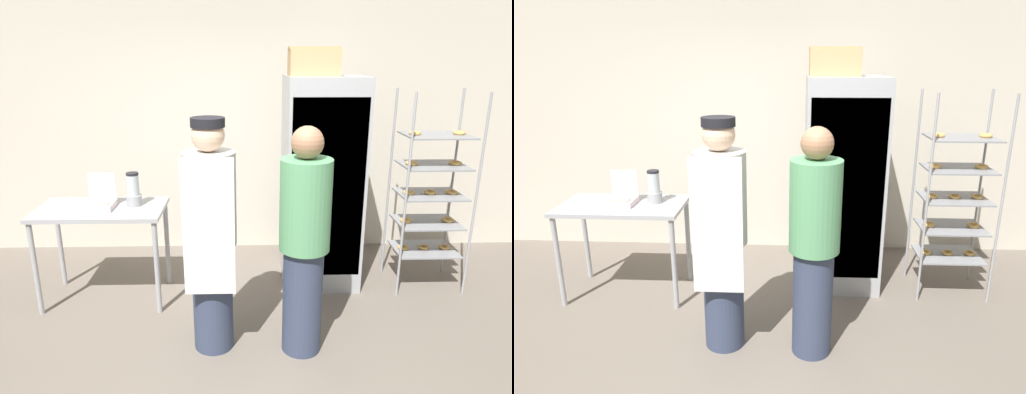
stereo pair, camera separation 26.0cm
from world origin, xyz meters
TOP-DOWN VIEW (x-y plane):
  - ground_plane at (0.00, 0.00)m, footprint 14.00×14.00m
  - back_wall at (0.00, 2.37)m, footprint 6.40×0.12m
  - refrigerator at (0.72, 1.51)m, footprint 0.70×0.78m
  - baking_rack at (1.70, 1.34)m, footprint 0.64×0.50m
  - prep_counter at (-1.25, 1.14)m, footprint 1.09×0.62m
  - donut_box at (-1.25, 1.13)m, footprint 0.24×0.24m
  - blender_pitcher at (-0.97, 1.20)m, footprint 0.13×0.13m
  - cardboard_storage_box at (0.60, 1.42)m, footprint 0.43×0.29m
  - person_baker at (-0.24, 0.39)m, footprint 0.37×0.38m
  - person_customer at (0.41, 0.34)m, footprint 0.36×0.36m

SIDE VIEW (x-z plane):
  - ground_plane at x=0.00m, z-range 0.00..0.00m
  - prep_counter at x=-1.25m, z-range 0.32..1.19m
  - person_customer at x=0.41m, z-range 0.02..1.70m
  - person_baker at x=-0.24m, z-range 0.04..1.77m
  - baking_rack at x=1.70m, z-range -0.02..1.82m
  - donut_box at x=-1.25m, z-range 0.77..1.06m
  - refrigerator at x=0.72m, z-range 0.00..1.95m
  - blender_pitcher at x=-0.97m, z-range 0.85..1.14m
  - back_wall at x=0.00m, z-range 0.00..2.77m
  - cardboard_storage_box at x=0.60m, z-range 1.95..2.19m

